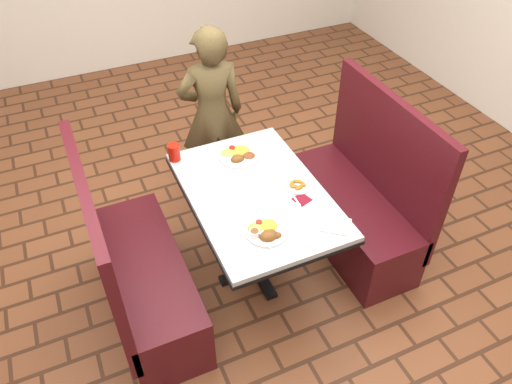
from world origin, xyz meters
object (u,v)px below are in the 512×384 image
(booth_bench_right, at_px, (356,206))
(far_dinner_plate, at_px, (239,153))
(diner_person, at_px, (212,114))
(red_tumbler, at_px, (174,152))
(near_dinner_plate, at_px, (266,229))
(dining_table, at_px, (256,203))
(plantain_plate, at_px, (298,185))
(booth_bench_left, at_px, (140,277))

(booth_bench_right, distance_m, far_dinner_plate, 0.96)
(diner_person, xyz_separation_m, red_tumbler, (-0.44, -0.49, 0.10))
(near_dinner_plate, xyz_separation_m, red_tumbler, (-0.27, 0.87, 0.03))
(booth_bench_right, relative_size, near_dinner_plate, 4.85)
(diner_person, bearing_deg, dining_table, 91.56)
(plantain_plate, bearing_deg, near_dinner_plate, -141.27)
(dining_table, bearing_deg, plantain_plate, -13.26)
(dining_table, height_order, near_dinner_plate, near_dinner_plate)
(near_dinner_plate, relative_size, far_dinner_plate, 0.89)
(diner_person, bearing_deg, near_dinner_plate, 88.86)
(dining_table, xyz_separation_m, booth_bench_right, (0.80, 0.00, -0.32))
(dining_table, xyz_separation_m, near_dinner_plate, (-0.09, -0.34, 0.12))
(booth_bench_right, relative_size, plantain_plate, 7.26)
(booth_bench_left, relative_size, diner_person, 0.85)
(dining_table, xyz_separation_m, plantain_plate, (0.26, -0.06, 0.11))
(near_dinner_plate, bearing_deg, far_dinner_plate, 79.42)
(diner_person, bearing_deg, booth_bench_right, 131.55)
(booth_bench_left, distance_m, far_dinner_plate, 1.03)
(booth_bench_left, xyz_separation_m, near_dinner_plate, (0.71, -0.34, 0.45))
(booth_bench_left, bearing_deg, dining_table, 0.00)
(red_tumbler, bearing_deg, dining_table, -55.50)
(near_dinner_plate, bearing_deg, dining_table, 74.97)
(dining_table, height_order, plantain_plate, plantain_plate)
(diner_person, bearing_deg, plantain_plate, 105.61)
(near_dinner_plate, xyz_separation_m, far_dinner_plate, (0.14, 0.73, -0.00))
(dining_table, bearing_deg, far_dinner_plate, 83.52)
(diner_person, distance_m, near_dinner_plate, 1.37)
(dining_table, distance_m, far_dinner_plate, 0.40)
(diner_person, relative_size, red_tumbler, 12.01)
(near_dinner_plate, bearing_deg, booth_bench_right, 21.07)
(booth_bench_left, relative_size, near_dinner_plate, 4.85)
(diner_person, height_order, red_tumbler, diner_person)
(near_dinner_plate, distance_m, plantain_plate, 0.45)
(dining_table, xyz_separation_m, far_dinner_plate, (0.04, 0.38, 0.12))
(dining_table, relative_size, near_dinner_plate, 4.90)
(booth_bench_left, xyz_separation_m, diner_person, (0.88, 1.01, 0.38))
(booth_bench_right, height_order, near_dinner_plate, booth_bench_right)
(booth_bench_left, height_order, booth_bench_right, same)
(booth_bench_right, height_order, red_tumbler, booth_bench_right)
(booth_bench_right, bearing_deg, near_dinner_plate, -158.93)
(booth_bench_left, distance_m, booth_bench_right, 1.60)
(booth_bench_right, height_order, far_dinner_plate, booth_bench_right)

